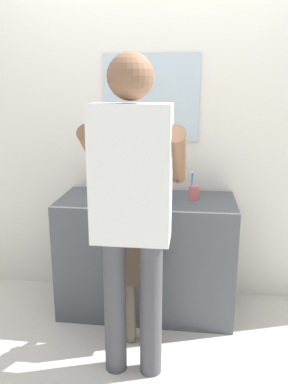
{
  "coord_description": "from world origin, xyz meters",
  "views": [
    {
      "loc": [
        0.3,
        -2.25,
        1.56
      ],
      "look_at": [
        0.0,
        0.15,
        0.92
      ],
      "focal_mm": 36.44,
      "sensor_mm": 36.0,
      "label": 1
    }
  ],
  "objects_px": {
    "soap_bottle": "(99,186)",
    "adult_parent": "(133,194)",
    "toothbrush_cup": "(194,192)",
    "child_toddler": "(139,262)"
  },
  "relations": [
    {
      "from": "soap_bottle",
      "to": "adult_parent",
      "type": "distance_m",
      "value": 0.79
    },
    {
      "from": "toothbrush_cup",
      "to": "adult_parent",
      "type": "relative_size",
      "value": 0.12
    },
    {
      "from": "toothbrush_cup",
      "to": "child_toddler",
      "type": "height_order",
      "value": "toothbrush_cup"
    },
    {
      "from": "child_toddler",
      "to": "adult_parent",
      "type": "bearing_deg",
      "value": -89.41
    },
    {
      "from": "child_toddler",
      "to": "adult_parent",
      "type": "height_order",
      "value": "adult_parent"
    },
    {
      "from": "toothbrush_cup",
      "to": "adult_parent",
      "type": "xyz_separation_m",
      "value": [
        -0.31,
        -0.68,
        0.15
      ]
    },
    {
      "from": "child_toddler",
      "to": "adult_parent",
      "type": "relative_size",
      "value": 0.53
    },
    {
      "from": "toothbrush_cup",
      "to": "adult_parent",
      "type": "height_order",
      "value": "adult_parent"
    },
    {
      "from": "child_toddler",
      "to": "toothbrush_cup",
      "type": "bearing_deg",
      "value": 53.68
    },
    {
      "from": "toothbrush_cup",
      "to": "child_toddler",
      "type": "relative_size",
      "value": 0.23
    }
  ]
}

